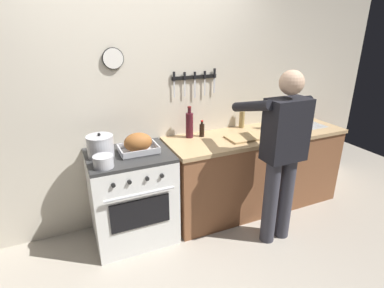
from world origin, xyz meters
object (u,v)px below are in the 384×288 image
object	(u,v)px
stock_pot	(100,146)
bottle_wine_red	(189,125)
stove	(132,196)
bottle_olive_oil	(276,119)
saucepan	(103,161)
bottle_vinegar	(242,119)
cutting_board	(244,138)
roasting_pan	(138,144)
person_cook	(282,149)
bottle_soy_sauce	(202,130)

from	to	relation	value
stock_pot	bottle_wine_red	size ratio (longest dim) A/B	0.71
stove	bottle_olive_oil	xyz separation A→B (m)	(1.69, 0.03, 0.58)
saucepan	bottle_wine_red	distance (m)	1.02
bottle_olive_oil	saucepan	bearing A→B (deg)	-173.18
bottle_olive_oil	bottle_vinegar	world-z (taller)	bottle_olive_oil
saucepan	cutting_board	bearing A→B (deg)	4.45
roasting_pan	stock_pot	distance (m)	0.33
roasting_pan	bottle_olive_oil	world-z (taller)	bottle_olive_oil
saucepan	cutting_board	xyz separation A→B (m)	(1.45, 0.11, -0.04)
person_cook	stock_pot	bearing A→B (deg)	67.22
person_cook	saucepan	distance (m)	1.57
stock_pot	bottle_soy_sauce	distance (m)	1.06
stock_pot	bottle_vinegar	distance (m)	1.62
cutting_board	bottle_soy_sauce	bearing A→B (deg)	146.87
stock_pot	cutting_board	distance (m)	1.44
bottle_olive_oil	bottle_soy_sauce	distance (m)	0.88
cutting_board	bottle_vinegar	world-z (taller)	bottle_vinegar
bottle_olive_oil	bottle_soy_sauce	size ratio (longest dim) A/B	1.70
stock_pot	saucepan	xyz separation A→B (m)	(-0.02, -0.24, -0.05)
stock_pot	bottle_olive_oil	distance (m)	1.93
stock_pot	cutting_board	bearing A→B (deg)	-5.13
person_cook	stock_pot	distance (m)	1.63
stove	cutting_board	xyz separation A→B (m)	(1.19, -0.08, 0.46)
saucepan	bottle_wine_red	bearing A→B (deg)	22.06
stove	saucepan	size ratio (longest dim) A/B	5.41
stock_pot	bottle_wine_red	bearing A→B (deg)	8.64
person_cook	bottle_vinegar	bearing A→B (deg)	-7.15
bottle_olive_oil	bottle_vinegar	size ratio (longest dim) A/B	1.21
person_cook	roasting_pan	world-z (taller)	person_cook
stove	person_cook	size ratio (longest dim) A/B	0.54
bottle_wine_red	roasting_pan	bearing A→B (deg)	-162.44
bottle_wine_red	bottle_olive_oil	bearing A→B (deg)	-8.49
stove	bottle_vinegar	size ratio (longest dim) A/B	3.63
roasting_pan	bottle_olive_oil	xyz separation A→B (m)	(1.60, 0.04, 0.04)
person_cook	bottle_vinegar	size ratio (longest dim) A/B	6.70
roasting_pan	bottle_vinegar	size ratio (longest dim) A/B	1.42
person_cook	bottle_wine_red	distance (m)	0.97
person_cook	bottle_soy_sauce	distance (m)	0.87
bottle_wine_red	stock_pot	bearing A→B (deg)	-171.36
stove	bottle_wine_red	distance (m)	0.93
roasting_pan	stove	bearing A→B (deg)	177.11
person_cook	bottle_wine_red	bearing A→B (deg)	37.04
bottle_olive_oil	bottle_wine_red	world-z (taller)	bottle_wine_red
cutting_board	bottle_wine_red	bearing A→B (deg)	151.93
stock_pot	bottle_soy_sauce	world-z (taller)	stock_pot
person_cook	saucepan	xyz separation A→B (m)	(-1.53, 0.38, -0.00)
roasting_pan	bottle_soy_sauce	world-z (taller)	roasting_pan
bottle_wine_red	bottle_vinegar	distance (m)	0.69
stove	roasting_pan	xyz separation A→B (m)	(0.09, -0.00, 0.54)
stove	bottle_soy_sauce	bearing A→B (deg)	10.90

